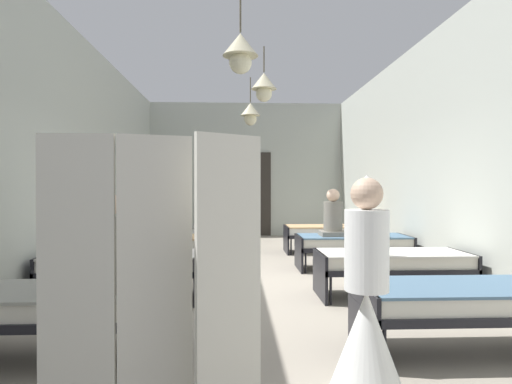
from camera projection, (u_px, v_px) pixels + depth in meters
name	position (u px, v px, depth m)	size (l,w,h in m)	color
ground_plane	(256.00, 285.00, 6.51)	(6.10, 12.95, 0.10)	#9E9384
room_shell	(253.00, 158.00, 7.72)	(5.90, 12.55, 3.82)	#B2B7AD
bed_left_row_0	(63.00, 305.00, 3.58)	(1.90, 0.84, 0.57)	black
bed_right_row_0	(471.00, 301.00, 3.73)	(1.90, 0.84, 0.57)	black
bed_left_row_1	(123.00, 264.00, 5.48)	(1.90, 0.84, 0.57)	black
bed_right_row_1	(392.00, 262.00, 5.63)	(1.90, 0.84, 0.57)	black
bed_left_row_2	(152.00, 244.00, 7.38)	(1.90, 0.84, 0.57)	black
bed_right_row_2	(353.00, 243.00, 7.53)	(1.90, 0.84, 0.57)	black
bed_left_row_3	(170.00, 233.00, 9.28)	(1.90, 0.84, 0.57)	black
bed_right_row_3	(329.00, 232.00, 9.43)	(1.90, 0.84, 0.57)	black
nurse_near_aisle	(366.00, 315.00, 2.99)	(0.52, 0.52, 1.49)	white
patient_seated_primary	(106.00, 253.00, 3.58)	(0.44, 0.44, 0.80)	slate
patient_seated_secondary	(333.00, 218.00, 7.47)	(0.44, 0.44, 0.80)	slate
privacy_screen	(154.00, 286.00, 2.46)	(1.23, 0.26, 1.70)	silver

